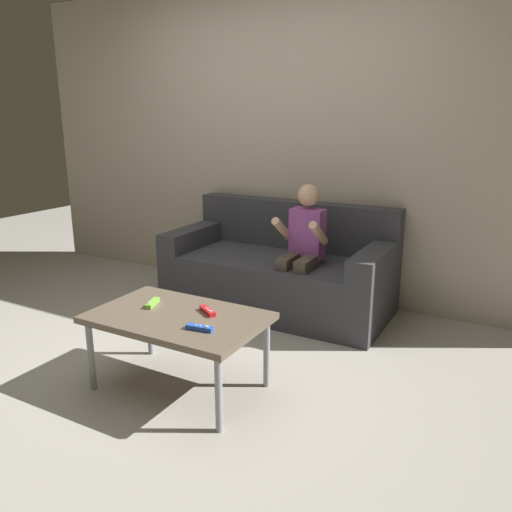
{
  "coord_description": "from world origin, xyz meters",
  "views": [
    {
      "loc": [
        1.86,
        -2.0,
        1.45
      ],
      "look_at": [
        0.38,
        0.69,
        0.6
      ],
      "focal_mm": 35.51,
      "sensor_mm": 36.0,
      "label": 1
    }
  ],
  "objects_px": {
    "person_seated_on_couch": "(302,246)",
    "game_remote_lime_near_edge": "(152,303)",
    "coffee_table": "(178,321)",
    "couch": "(280,272)",
    "game_remote_red_far_corner": "(208,311)",
    "game_remote_blue_center": "(200,328)"
  },
  "relations": [
    {
      "from": "coffee_table",
      "to": "game_remote_lime_near_edge",
      "type": "xyz_separation_m",
      "value": [
        -0.21,
        0.05,
        0.05
      ]
    },
    {
      "from": "coffee_table",
      "to": "couch",
      "type": "bearing_deg",
      "value": 92.85
    },
    {
      "from": "person_seated_on_couch",
      "to": "game_remote_red_far_corner",
      "type": "relative_size",
      "value": 7.17
    },
    {
      "from": "couch",
      "to": "coffee_table",
      "type": "height_order",
      "value": "couch"
    },
    {
      "from": "game_remote_blue_center",
      "to": "person_seated_on_couch",
      "type": "bearing_deg",
      "value": 91.38
    },
    {
      "from": "couch",
      "to": "game_remote_blue_center",
      "type": "xyz_separation_m",
      "value": [
        0.29,
        -1.49,
        0.16
      ]
    },
    {
      "from": "coffee_table",
      "to": "game_remote_blue_center",
      "type": "distance_m",
      "value": 0.25
    },
    {
      "from": "game_remote_red_far_corner",
      "to": "game_remote_blue_center",
      "type": "bearing_deg",
      "value": -65.81
    },
    {
      "from": "coffee_table",
      "to": "game_remote_lime_near_edge",
      "type": "bearing_deg",
      "value": 167.3
    },
    {
      "from": "person_seated_on_couch",
      "to": "game_remote_lime_near_edge",
      "type": "distance_m",
      "value": 1.23
    },
    {
      "from": "coffee_table",
      "to": "game_remote_blue_center",
      "type": "relative_size",
      "value": 6.43
    },
    {
      "from": "game_remote_blue_center",
      "to": "game_remote_red_far_corner",
      "type": "bearing_deg",
      "value": 114.19
    },
    {
      "from": "person_seated_on_couch",
      "to": "game_remote_red_far_corner",
      "type": "distance_m",
      "value": 1.11
    },
    {
      "from": "coffee_table",
      "to": "person_seated_on_couch",
      "type": "bearing_deg",
      "value": 81.06
    },
    {
      "from": "game_remote_blue_center",
      "to": "game_remote_red_far_corner",
      "type": "distance_m",
      "value": 0.22
    },
    {
      "from": "coffee_table",
      "to": "game_remote_lime_near_edge",
      "type": "height_order",
      "value": "game_remote_lime_near_edge"
    },
    {
      "from": "game_remote_blue_center",
      "to": "game_remote_red_far_corner",
      "type": "height_order",
      "value": "same"
    },
    {
      "from": "couch",
      "to": "game_remote_red_far_corner",
      "type": "height_order",
      "value": "couch"
    },
    {
      "from": "person_seated_on_couch",
      "to": "couch",
      "type": "bearing_deg",
      "value": 145.68
    },
    {
      "from": "game_remote_blue_center",
      "to": "couch",
      "type": "bearing_deg",
      "value": 101.01
    },
    {
      "from": "couch",
      "to": "game_remote_lime_near_edge",
      "type": "height_order",
      "value": "couch"
    },
    {
      "from": "person_seated_on_couch",
      "to": "game_remote_lime_near_edge",
      "type": "height_order",
      "value": "person_seated_on_couch"
    }
  ]
}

